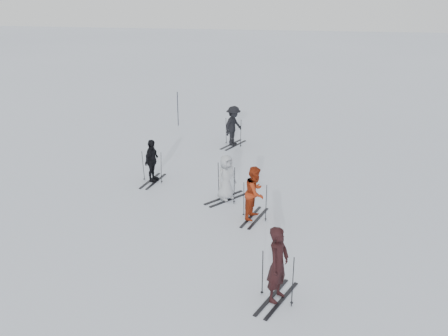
% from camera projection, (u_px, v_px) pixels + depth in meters
% --- Properties ---
extents(ground, '(120.00, 120.00, 0.00)m').
position_uv_depth(ground, '(219.00, 207.00, 16.40)').
color(ground, silver).
rests_on(ground, ground).
extents(skier_near_dark, '(0.67, 0.79, 1.85)m').
position_uv_depth(skier_near_dark, '(278.00, 265.00, 11.36)').
color(skier_near_dark, black).
rests_on(skier_near_dark, ground).
extents(skier_red, '(0.84, 0.96, 1.69)m').
position_uv_depth(skier_red, '(255.00, 193.00, 15.35)').
color(skier_red, maroon).
rests_on(skier_red, ground).
extents(skier_grey, '(0.86, 0.90, 1.55)m').
position_uv_depth(skier_grey, '(226.00, 178.00, 16.71)').
color(skier_grey, '#A5AAAE').
rests_on(skier_grey, ground).
extents(skier_uphill_left, '(0.53, 0.98, 1.58)m').
position_uv_depth(skier_uphill_left, '(152.00, 161.00, 18.19)').
color(skier_uphill_left, black).
rests_on(skier_uphill_left, ground).
extents(skier_uphill_far, '(1.07, 1.31, 1.77)m').
position_uv_depth(skier_uphill_far, '(233.00, 126.00, 22.17)').
color(skier_uphill_far, black).
rests_on(skier_uphill_far, ground).
extents(skis_near_dark, '(1.95, 1.51, 1.26)m').
position_uv_depth(skis_near_dark, '(277.00, 276.00, 11.47)').
color(skis_near_dark, black).
rests_on(skis_near_dark, ground).
extents(skis_red, '(1.84, 1.30, 1.21)m').
position_uv_depth(skis_red, '(255.00, 200.00, 15.43)').
color(skis_red, black).
rests_on(skis_red, ground).
extents(skis_grey, '(1.96, 1.84, 1.29)m').
position_uv_depth(skis_grey, '(226.00, 182.00, 16.76)').
color(skis_grey, black).
rests_on(skis_grey, ground).
extents(skis_uphill_left, '(1.76, 1.13, 1.20)m').
position_uv_depth(skis_uphill_left, '(152.00, 166.00, 18.25)').
color(skis_uphill_left, black).
rests_on(skis_uphill_left, ground).
extents(skis_uphill_far, '(1.96, 1.55, 1.27)m').
position_uv_depth(skis_uphill_far, '(233.00, 132.00, 22.26)').
color(skis_uphill_far, black).
rests_on(skis_uphill_far, ground).
extents(piste_marker, '(0.05, 0.05, 1.74)m').
position_uv_depth(piste_marker, '(178.00, 109.00, 25.17)').
color(piste_marker, black).
rests_on(piste_marker, ground).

